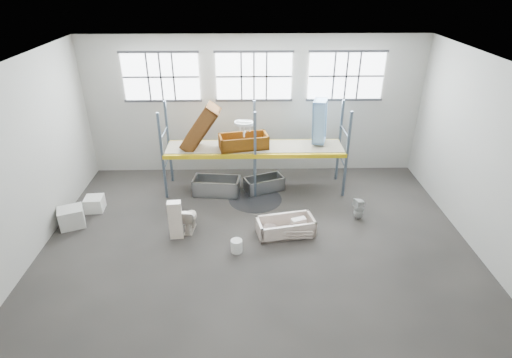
{
  "coord_description": "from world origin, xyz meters",
  "views": [
    {
      "loc": [
        -0.22,
        -9.15,
        7.01
      ],
      "look_at": [
        0.0,
        1.5,
        1.4
      ],
      "focal_mm": 28.58,
      "sensor_mm": 36.0,
      "label": 1
    }
  ],
  "objects_px": {
    "bucket": "(237,246)",
    "steel_tub_right": "(264,184)",
    "rust_tub_flat": "(244,141)",
    "blue_tub_upright": "(320,121)",
    "cistern_tall": "(176,220)",
    "toilet_beige": "(189,218)",
    "toilet_white": "(359,209)",
    "bathtub_beige": "(286,226)",
    "steel_tub_left": "(217,186)",
    "carton_near": "(71,217)"
  },
  "relations": [
    {
      "from": "bucket",
      "to": "steel_tub_right",
      "type": "bearing_deg",
      "value": 75.63
    },
    {
      "from": "rust_tub_flat",
      "to": "steel_tub_right",
      "type": "bearing_deg",
      "value": -5.26
    },
    {
      "from": "bathtub_beige",
      "to": "steel_tub_left",
      "type": "xyz_separation_m",
      "value": [
        -2.17,
        2.42,
        0.05
      ]
    },
    {
      "from": "toilet_white",
      "to": "carton_near",
      "type": "distance_m",
      "value": 8.74
    },
    {
      "from": "blue_tub_upright",
      "to": "carton_near",
      "type": "height_order",
      "value": "blue_tub_upright"
    },
    {
      "from": "rust_tub_flat",
      "to": "carton_near",
      "type": "height_order",
      "value": "rust_tub_flat"
    },
    {
      "from": "rust_tub_flat",
      "to": "blue_tub_upright",
      "type": "xyz_separation_m",
      "value": [
        2.54,
        0.31,
        0.57
      ]
    },
    {
      "from": "steel_tub_right",
      "to": "blue_tub_upright",
      "type": "distance_m",
      "value": 2.86
    },
    {
      "from": "bathtub_beige",
      "to": "cistern_tall",
      "type": "height_order",
      "value": "cistern_tall"
    },
    {
      "from": "cistern_tall",
      "to": "blue_tub_upright",
      "type": "height_order",
      "value": "blue_tub_upright"
    },
    {
      "from": "toilet_beige",
      "to": "bucket",
      "type": "height_order",
      "value": "toilet_beige"
    },
    {
      "from": "toilet_beige",
      "to": "blue_tub_upright",
      "type": "distance_m",
      "value": 5.37
    },
    {
      "from": "blue_tub_upright",
      "to": "bucket",
      "type": "xyz_separation_m",
      "value": [
        -2.74,
        -3.83,
        -2.21
      ]
    },
    {
      "from": "bucket",
      "to": "carton_near",
      "type": "relative_size",
      "value": 0.53
    },
    {
      "from": "bathtub_beige",
      "to": "steel_tub_left",
      "type": "bearing_deg",
      "value": 120.54
    },
    {
      "from": "toilet_beige",
      "to": "toilet_white",
      "type": "distance_m",
      "value": 5.2
    },
    {
      "from": "toilet_beige",
      "to": "cistern_tall",
      "type": "height_order",
      "value": "cistern_tall"
    },
    {
      "from": "toilet_white",
      "to": "rust_tub_flat",
      "type": "distance_m",
      "value": 4.31
    },
    {
      "from": "toilet_beige",
      "to": "bathtub_beige",
      "type": "bearing_deg",
      "value": -178.03
    },
    {
      "from": "rust_tub_flat",
      "to": "toilet_white",
      "type": "bearing_deg",
      "value": -28.41
    },
    {
      "from": "bathtub_beige",
      "to": "rust_tub_flat",
      "type": "distance_m",
      "value": 3.35
    },
    {
      "from": "cistern_tall",
      "to": "steel_tub_left",
      "type": "height_order",
      "value": "cistern_tall"
    },
    {
      "from": "toilet_beige",
      "to": "bucket",
      "type": "xyz_separation_m",
      "value": [
        1.42,
        -1.08,
        -0.21
      ]
    },
    {
      "from": "steel_tub_right",
      "to": "steel_tub_left",
      "type": "bearing_deg",
      "value": -172.74
    },
    {
      "from": "cistern_tall",
      "to": "blue_tub_upright",
      "type": "xyz_separation_m",
      "value": [
        4.48,
        3.11,
        1.81
      ]
    },
    {
      "from": "blue_tub_upright",
      "to": "cistern_tall",
      "type": "bearing_deg",
      "value": -145.25
    },
    {
      "from": "steel_tub_right",
      "to": "blue_tub_upright",
      "type": "xyz_separation_m",
      "value": [
        1.85,
        0.38,
        2.15
      ]
    },
    {
      "from": "bathtub_beige",
      "to": "steel_tub_right",
      "type": "relative_size",
      "value": 1.24
    },
    {
      "from": "toilet_beige",
      "to": "carton_near",
      "type": "distance_m",
      "value": 3.58
    },
    {
      "from": "steel_tub_left",
      "to": "blue_tub_upright",
      "type": "bearing_deg",
      "value": 9.53
    },
    {
      "from": "toilet_beige",
      "to": "blue_tub_upright",
      "type": "xyz_separation_m",
      "value": [
        4.16,
        2.75,
        2.0
      ]
    },
    {
      "from": "bathtub_beige",
      "to": "carton_near",
      "type": "height_order",
      "value": "carton_near"
    },
    {
      "from": "blue_tub_upright",
      "to": "bucket",
      "type": "distance_m",
      "value": 5.2
    },
    {
      "from": "steel_tub_left",
      "to": "carton_near",
      "type": "bearing_deg",
      "value": -155.97
    },
    {
      "from": "cistern_tall",
      "to": "steel_tub_right",
      "type": "distance_m",
      "value": 3.81
    },
    {
      "from": "toilet_beige",
      "to": "steel_tub_left",
      "type": "distance_m",
      "value": 2.27
    },
    {
      "from": "toilet_white",
      "to": "steel_tub_left",
      "type": "xyz_separation_m",
      "value": [
        -4.5,
        1.65,
        -0.05
      ]
    },
    {
      "from": "cistern_tall",
      "to": "bucket",
      "type": "relative_size",
      "value": 3.15
    },
    {
      "from": "rust_tub_flat",
      "to": "blue_tub_upright",
      "type": "distance_m",
      "value": 2.63
    },
    {
      "from": "cistern_tall",
      "to": "steel_tub_right",
      "type": "height_order",
      "value": "cistern_tall"
    },
    {
      "from": "carton_near",
      "to": "toilet_white",
      "type": "bearing_deg",
      "value": 1.53
    },
    {
      "from": "cistern_tall",
      "to": "bucket",
      "type": "bearing_deg",
      "value": -27.84
    },
    {
      "from": "bathtub_beige",
      "to": "bucket",
      "type": "xyz_separation_m",
      "value": [
        -1.42,
        -0.83,
        -0.06
      ]
    },
    {
      "from": "bathtub_beige",
      "to": "carton_near",
      "type": "bearing_deg",
      "value": 163.92
    },
    {
      "from": "bucket",
      "to": "toilet_white",
      "type": "bearing_deg",
      "value": 23.01
    },
    {
      "from": "bathtub_beige",
      "to": "steel_tub_right",
      "type": "bearing_deg",
      "value": 90.07
    },
    {
      "from": "cistern_tall",
      "to": "bucket",
      "type": "xyz_separation_m",
      "value": [
        1.74,
        -0.72,
        -0.4
      ]
    },
    {
      "from": "bathtub_beige",
      "to": "rust_tub_flat",
      "type": "relative_size",
      "value": 1.03
    },
    {
      "from": "cistern_tall",
      "to": "steel_tub_left",
      "type": "relative_size",
      "value": 0.74
    },
    {
      "from": "steel_tub_left",
      "to": "blue_tub_upright",
      "type": "xyz_separation_m",
      "value": [
        3.49,
        0.59,
        2.11
      ]
    }
  ]
}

